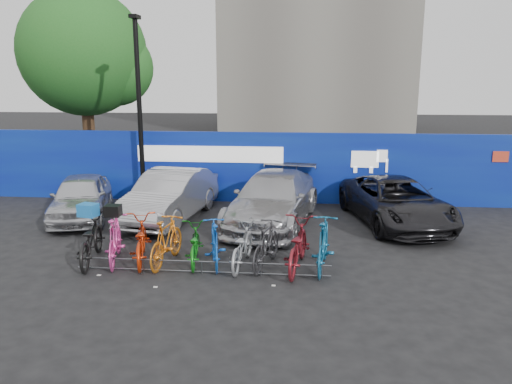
# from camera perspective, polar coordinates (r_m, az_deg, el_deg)

# --- Properties ---
(ground) EXTENTS (100.00, 100.00, 0.00)m
(ground) POSITION_cam_1_polar(r_m,az_deg,el_deg) (11.64, -5.62, -8.16)
(ground) COLOR black
(ground) RESTS_ON ground
(hoarding) EXTENTS (22.00, 0.18, 2.40)m
(hoarding) POSITION_cam_1_polar(r_m,az_deg,el_deg) (17.05, -1.89, 2.87)
(hoarding) COLOR #091387
(hoarding) RESTS_ON ground
(tree) EXTENTS (5.40, 5.20, 7.80)m
(tree) POSITION_cam_1_polar(r_m,az_deg,el_deg) (22.56, -18.52, 14.53)
(tree) COLOR #382314
(tree) RESTS_ON ground
(lamppost) EXTENTS (0.25, 0.50, 6.11)m
(lamppost) POSITION_cam_1_polar(r_m,az_deg,el_deg) (16.94, -13.19, 9.52)
(lamppost) COLOR black
(lamppost) RESTS_ON ground
(bike_rack) EXTENTS (5.60, 0.03, 0.30)m
(bike_rack) POSITION_cam_1_polar(r_m,az_deg,el_deg) (11.03, -6.23, -8.48)
(bike_rack) COLOR #595B60
(bike_rack) RESTS_ON ground
(car_0) EXTENTS (2.52, 4.16, 1.32)m
(car_0) POSITION_cam_1_polar(r_m,az_deg,el_deg) (15.99, -19.37, -0.52)
(car_0) COLOR silver
(car_0) RESTS_ON ground
(car_1) EXTENTS (2.24, 4.64, 1.47)m
(car_1) POSITION_cam_1_polar(r_m,az_deg,el_deg) (15.17, -9.79, -0.39)
(car_1) COLOR #A0A0A5
(car_1) RESTS_ON ground
(car_2) EXTENTS (2.94, 5.35, 1.47)m
(car_2) POSITION_cam_1_polar(r_m,az_deg,el_deg) (14.51, 1.97, -0.80)
(car_2) COLOR #ACACB1
(car_2) RESTS_ON ground
(car_3) EXTENTS (3.20, 5.14, 1.33)m
(car_3) POSITION_cam_1_polar(r_m,az_deg,el_deg) (15.06, 15.70, -1.06)
(car_3) COLOR black
(car_3) RESTS_ON ground
(bike_0) EXTENTS (1.13, 2.21, 1.11)m
(bike_0) POSITION_cam_1_polar(r_m,az_deg,el_deg) (12.10, -18.40, -5.17)
(bike_0) COLOR black
(bike_0) RESTS_ON ground
(bike_1) EXTENTS (0.95, 1.93, 1.12)m
(bike_1) POSITION_cam_1_polar(r_m,az_deg,el_deg) (11.92, -15.83, -5.23)
(bike_1) COLOR #E63D99
(bike_1) RESTS_ON ground
(bike_2) EXTENTS (1.18, 2.10, 1.05)m
(bike_2) POSITION_cam_1_polar(r_m,az_deg,el_deg) (11.83, -13.10, -5.39)
(bike_2) COLOR red
(bike_2) RESTS_ON ground
(bike_3) EXTENTS (0.74, 1.87, 1.09)m
(bike_3) POSITION_cam_1_polar(r_m,az_deg,el_deg) (11.58, -10.20, -5.54)
(bike_3) COLOR #CD6915
(bike_3) RESTS_ON ground
(bike_4) EXTENTS (0.85, 1.78, 0.90)m
(bike_4) POSITION_cam_1_polar(r_m,az_deg,el_deg) (11.57, -7.10, -5.97)
(bike_4) COLOR #127515
(bike_4) RESTS_ON ground
(bike_5) EXTENTS (0.87, 1.80, 1.04)m
(bike_5) POSITION_cam_1_polar(r_m,az_deg,el_deg) (11.37, -4.74, -5.85)
(bike_5) COLOR blue
(bike_5) RESTS_ON ground
(bike_6) EXTENTS (0.83, 1.90, 0.97)m
(bike_6) POSITION_cam_1_polar(r_m,az_deg,el_deg) (11.29, -1.64, -6.15)
(bike_6) COLOR #94969A
(bike_6) RESTS_ON ground
(bike_7) EXTENTS (0.92, 1.83, 1.06)m
(bike_7) POSITION_cam_1_polar(r_m,az_deg,el_deg) (11.22, 1.19, -6.02)
(bike_7) COLOR #2B2B2D
(bike_7) RESTS_ON ground
(bike_8) EXTENTS (1.03, 2.19, 1.11)m
(bike_8) POSITION_cam_1_polar(r_m,az_deg,el_deg) (11.12, 4.73, -6.11)
(bike_8) COLOR maroon
(bike_8) RESTS_ON ground
(bike_9) EXTENTS (0.80, 2.00, 1.17)m
(bike_9) POSITION_cam_1_polar(r_m,az_deg,el_deg) (11.16, 7.69, -5.95)
(bike_9) COLOR #12577F
(bike_9) RESTS_ON ground
(cargo_crate) EXTENTS (0.47, 0.40, 0.29)m
(cargo_crate) POSITION_cam_1_polar(r_m,az_deg,el_deg) (11.91, -18.64, -1.98)
(cargo_crate) COLOR #1966B2
(cargo_crate) RESTS_ON bike_0
(cargo_topcase) EXTENTS (0.35, 0.32, 0.25)m
(cargo_topcase) POSITION_cam_1_polar(r_m,az_deg,el_deg) (11.73, -16.04, -2.05)
(cargo_topcase) COLOR black
(cargo_topcase) RESTS_ON bike_1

